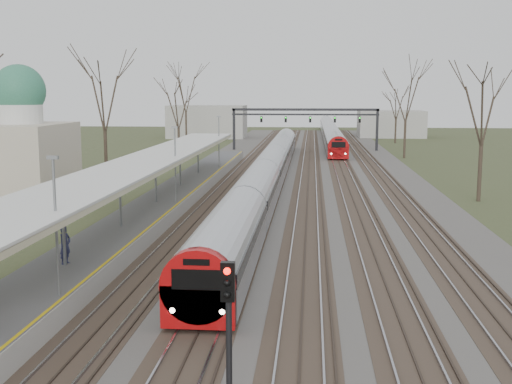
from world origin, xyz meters
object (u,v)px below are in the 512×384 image
train_far (330,131)px  signal_post (228,314)px  train_near (270,168)px  passenger (65,245)px

train_far → signal_post: 100.34m
train_near → signal_post: signal_post is taller
train_near → train_far: 58.05m
train_near → passenger: 32.84m
train_far → signal_post: size_ratio=18.34×
passenger → train_near: bearing=6.7°
train_near → passenger: (-6.60, -32.17, 0.36)m
train_near → train_far: size_ratio=1.00×
train_far → signal_post: bearing=-93.0°
passenger → train_far: bearing=9.7°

